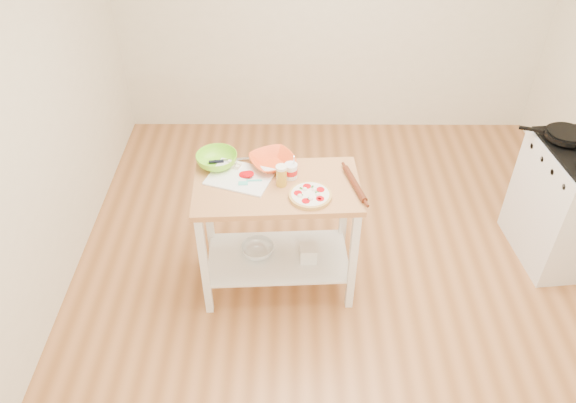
# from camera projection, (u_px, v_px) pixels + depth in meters

# --- Properties ---
(room_shell) EXTENTS (4.04, 4.54, 2.74)m
(room_shell) POSITION_uv_depth(u_px,v_px,m) (357.00, 131.00, 3.23)
(room_shell) COLOR #B27241
(room_shell) RESTS_ON ground
(prep_island) EXTENTS (1.09, 0.63, 0.90)m
(prep_island) POSITION_uv_depth(u_px,v_px,m) (277.00, 216.00, 3.73)
(prep_island) COLOR #BC814D
(prep_island) RESTS_ON ground
(gas_stove) EXTENTS (0.69, 0.79, 1.11)m
(gas_stove) POSITION_uv_depth(u_px,v_px,m) (573.00, 204.00, 4.09)
(gas_stove) COLOR silver
(gas_stove) RESTS_ON ground
(skillet) EXTENTS (0.45, 0.29, 0.03)m
(skillet) POSITION_uv_depth(u_px,v_px,m) (565.00, 135.00, 3.88)
(skillet) COLOR black
(skillet) RESTS_ON gas_stove
(pizza) EXTENTS (0.27, 0.27, 0.04)m
(pizza) POSITION_uv_depth(u_px,v_px,m) (310.00, 195.00, 3.46)
(pizza) COLOR #DBAE5D
(pizza) RESTS_ON prep_island
(cutting_board) EXTENTS (0.48, 0.41, 0.04)m
(cutting_board) POSITION_uv_depth(u_px,v_px,m) (240.00, 176.00, 3.63)
(cutting_board) COLOR white
(cutting_board) RESTS_ON prep_island
(spatula) EXTENTS (0.15, 0.06, 0.01)m
(spatula) POSITION_uv_depth(u_px,v_px,m) (249.00, 182.00, 3.57)
(spatula) COLOR #4FDBCA
(spatula) RESTS_ON cutting_board
(knife) EXTENTS (0.27, 0.07, 0.01)m
(knife) POSITION_uv_depth(u_px,v_px,m) (223.00, 161.00, 3.74)
(knife) COLOR silver
(knife) RESTS_ON cutting_board
(orange_bowl) EXTENTS (0.38, 0.38, 0.07)m
(orange_bowl) POSITION_uv_depth(u_px,v_px,m) (272.00, 162.00, 3.70)
(orange_bowl) COLOR #F5501E
(orange_bowl) RESTS_ON prep_island
(green_bowl) EXTENTS (0.33, 0.33, 0.09)m
(green_bowl) POSITION_uv_depth(u_px,v_px,m) (217.00, 160.00, 3.71)
(green_bowl) COLOR #81E124
(green_bowl) RESTS_ON prep_island
(beer_pint) EXTENTS (0.07, 0.07, 0.14)m
(beer_pint) POSITION_uv_depth(u_px,v_px,m) (281.00, 176.00, 3.52)
(beer_pint) COLOR gold
(beer_pint) RESTS_ON prep_island
(yogurt_tub) EXTENTS (0.09, 0.09, 0.18)m
(yogurt_tub) POSITION_uv_depth(u_px,v_px,m) (291.00, 171.00, 3.59)
(yogurt_tub) COLOR white
(yogurt_tub) RESTS_ON prep_island
(rolling_pin) EXTENTS (0.13, 0.35, 0.04)m
(rolling_pin) POSITION_uv_depth(u_px,v_px,m) (355.00, 184.00, 3.54)
(rolling_pin) COLOR #5C2715
(rolling_pin) RESTS_ON prep_island
(shelf_glass_bowl) EXTENTS (0.26, 0.26, 0.07)m
(shelf_glass_bowl) POSITION_uv_depth(u_px,v_px,m) (258.00, 250.00, 3.97)
(shelf_glass_bowl) COLOR silver
(shelf_glass_bowl) RESTS_ON prep_island
(shelf_bin) EXTENTS (0.12, 0.12, 0.12)m
(shelf_bin) POSITION_uv_depth(u_px,v_px,m) (308.00, 253.00, 3.91)
(shelf_bin) COLOR white
(shelf_bin) RESTS_ON prep_island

